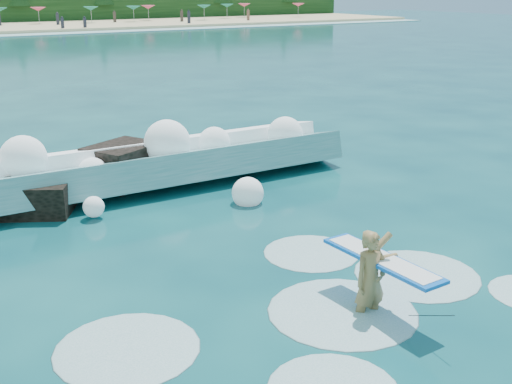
% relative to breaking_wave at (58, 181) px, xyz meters
% --- Properties ---
extents(ground, '(200.00, 200.00, 0.00)m').
position_rel_breaking_wave_xyz_m(ground, '(1.23, -7.32, -0.50)').
color(ground, '#083643').
rests_on(ground, ground).
extents(breaking_wave, '(16.53, 2.64, 1.42)m').
position_rel_breaking_wave_xyz_m(breaking_wave, '(0.00, 0.00, 0.00)').
color(breaking_wave, teal).
rests_on(breaking_wave, ground).
extents(rock_cluster, '(8.05, 3.26, 1.31)m').
position_rel_breaking_wave_xyz_m(rock_cluster, '(-1.15, 0.01, -0.08)').
color(rock_cluster, black).
rests_on(rock_cluster, ground).
extents(surfer_with_board, '(0.94, 2.93, 1.78)m').
position_rel_breaking_wave_xyz_m(surfer_with_board, '(2.86, -8.87, 0.16)').
color(surfer_with_board, '#997747').
rests_on(surfer_with_board, ground).
extents(wave_spray, '(15.22, 4.24, 1.94)m').
position_rel_breaking_wave_xyz_m(wave_spray, '(-0.26, -0.22, 0.46)').
color(wave_spray, white).
rests_on(wave_spray, ground).
extents(surf_foam, '(8.91, 5.95, 0.13)m').
position_rel_breaking_wave_xyz_m(surf_foam, '(2.46, -8.35, -0.50)').
color(surf_foam, silver).
rests_on(surf_foam, ground).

